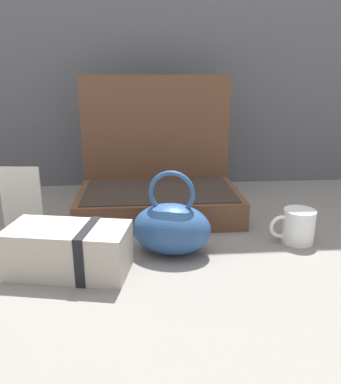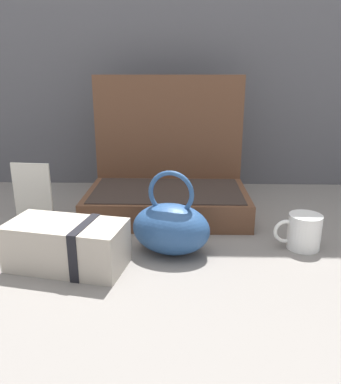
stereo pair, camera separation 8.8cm
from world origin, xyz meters
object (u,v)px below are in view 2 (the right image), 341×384
object	(u,v)px
coffee_mug	(303,231)
info_card_left	(33,194)
cream_toiletry_bag	(69,245)
open_suitcase	(168,183)
teal_pouch_handbag	(171,227)

from	to	relation	value
coffee_mug	info_card_left	xyz separation A→B (m)	(-0.71, 0.14, 0.04)
cream_toiletry_bag	info_card_left	bearing A→B (deg)	123.98
open_suitcase	cream_toiletry_bag	world-z (taller)	open_suitcase
open_suitcase	cream_toiletry_bag	bearing A→B (deg)	-119.35
coffee_mug	cream_toiletry_bag	bearing A→B (deg)	-168.48
open_suitcase	cream_toiletry_bag	xyz separation A→B (m)	(-0.20, -0.36, -0.04)
teal_pouch_handbag	info_card_left	xyz separation A→B (m)	(-0.39, 0.18, 0.02)
info_card_left	cream_toiletry_bag	bearing A→B (deg)	-50.01
cream_toiletry_bag	open_suitcase	bearing A→B (deg)	60.65
open_suitcase	coffee_mug	size ratio (longest dim) A/B	4.11
teal_pouch_handbag	coffee_mug	world-z (taller)	teal_pouch_handbag
open_suitcase	teal_pouch_handbag	distance (m)	0.29
cream_toiletry_bag	coffee_mug	distance (m)	0.55
open_suitcase	teal_pouch_handbag	world-z (taller)	open_suitcase
open_suitcase	coffee_mug	distance (m)	0.42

